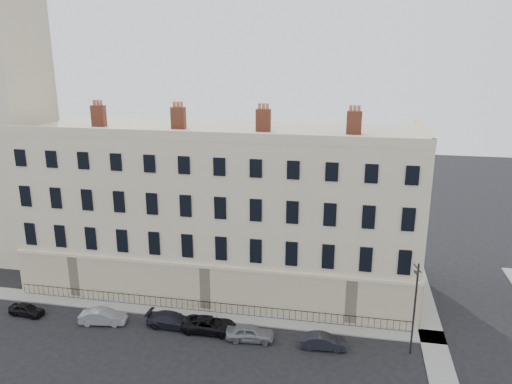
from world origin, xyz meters
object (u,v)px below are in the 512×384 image
Objects in this scene: car_c at (172,320)px; car_f at (323,342)px; car_d at (210,325)px; streetlamp at (415,305)px; car_a at (27,310)px; car_e at (250,333)px; car_b at (103,317)px.

car_c reaches higher than car_f.
car_c is 3.24m from car_d.
car_d is at bearing -89.90° from car_c.
car_a is at bearing 166.57° from streetlamp.
car_e is (19.72, -0.07, 0.12)m from car_a.
streetlamp reaches higher than car_b.
car_e is at bearing -85.67° from car_a.
car_b is 0.90× the size of car_c.
car_a is at bearing 91.57° from car_d.
car_b is 0.52× the size of streetlamp.
car_b is at bearing 97.72° from car_c.
car_c is 1.12× the size of car_e.
car_e is (12.57, -0.08, 0.01)m from car_b.
car_f is at bearing -99.37° from car_b.
streetlamp is (18.94, -0.20, 3.46)m from car_c.
car_c is at bearing 165.23° from streetlamp.
streetlamp is at bearing -90.59° from car_d.
car_d is 16.08m from streetlamp.
car_c is 12.48m from car_f.
car_c is 0.58× the size of streetlamp.
car_d is at bearing 165.47° from streetlamp.
car_a is 7.15m from car_b.
car_d is at bearing -83.66° from car_a.
car_c is at bearing 79.12° from car_e.
car_b reaches higher than car_c.
car_a is 19.72m from car_e.
car_c is at bearing -82.78° from car_a.
car_b reaches higher than car_a.
car_b is 25.04m from streetlamp.
streetlamp is (6.49, 0.49, 3.50)m from car_f.
car_f is 0.48× the size of streetlamp.
car_d is (9.09, 0.50, -0.02)m from car_b.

